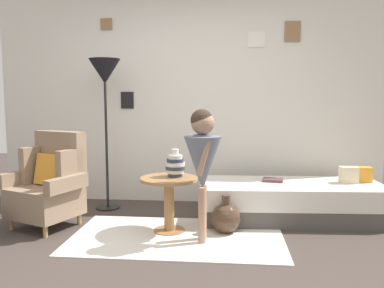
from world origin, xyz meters
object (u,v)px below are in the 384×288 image
(side_table, at_px, (169,193))
(book_on_daybed, at_px, (273,180))
(daybed, at_px, (292,201))
(vase_striped, at_px, (175,165))
(floor_lamp, at_px, (105,79))
(armchair, at_px, (50,184))
(person_child, at_px, (203,157))
(demijohn_near, at_px, (226,218))

(side_table, height_order, book_on_daybed, side_table)
(daybed, bearing_deg, vase_striped, -158.34)
(vase_striped, height_order, floor_lamp, floor_lamp)
(armchair, xyz_separation_m, floor_lamp, (0.39, 0.68, 1.09))
(side_table, height_order, person_child, person_child)
(vase_striped, bearing_deg, side_table, -136.12)
(book_on_daybed, height_order, demijohn_near, book_on_daybed)
(floor_lamp, relative_size, person_child, 1.45)
(armchair, distance_m, person_child, 1.67)
(floor_lamp, distance_m, demijohn_near, 2.12)
(demijohn_near, bearing_deg, side_table, -178.21)
(vase_striped, relative_size, demijohn_near, 0.73)
(person_child, bearing_deg, daybed, 40.08)
(daybed, distance_m, demijohn_near, 0.89)
(side_table, relative_size, person_child, 0.46)
(side_table, height_order, demijohn_near, side_table)
(daybed, relative_size, side_table, 3.44)
(daybed, bearing_deg, side_table, -157.11)
(armchair, xyz_separation_m, demijohn_near, (1.81, -0.07, -0.29))
(armchair, relative_size, book_on_daybed, 4.41)
(side_table, distance_m, demijohn_near, 0.61)
(book_on_daybed, distance_m, demijohn_near, 0.82)
(vase_striped, xyz_separation_m, demijohn_near, (0.50, -0.04, -0.51))
(person_child, bearing_deg, floor_lamp, 139.98)
(floor_lamp, bearing_deg, armchair, -120.21)
(floor_lamp, xyz_separation_m, person_child, (1.20, -1.01, -0.75))
(vase_striped, bearing_deg, demijohn_near, -4.22)
(armchair, height_order, person_child, person_child)
(daybed, height_order, vase_striped, vase_striped)
(side_table, xyz_separation_m, person_child, (0.34, -0.25, 0.40))
(daybed, distance_m, floor_lamp, 2.53)
(daybed, bearing_deg, floor_lamp, 173.94)
(daybed, height_order, demijohn_near, daybed)
(vase_striped, relative_size, book_on_daybed, 1.24)
(vase_striped, bearing_deg, person_child, -46.11)
(vase_striped, xyz_separation_m, person_child, (0.29, -0.30, 0.13))
(daybed, distance_m, vase_striped, 1.39)
(daybed, xyz_separation_m, floor_lamp, (-2.14, 0.23, 1.33))
(floor_lamp, relative_size, book_on_daybed, 8.03)
(floor_lamp, xyz_separation_m, book_on_daybed, (1.93, -0.16, -1.12))
(armchair, xyz_separation_m, side_table, (1.25, -0.09, -0.05))
(side_table, height_order, floor_lamp, floor_lamp)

